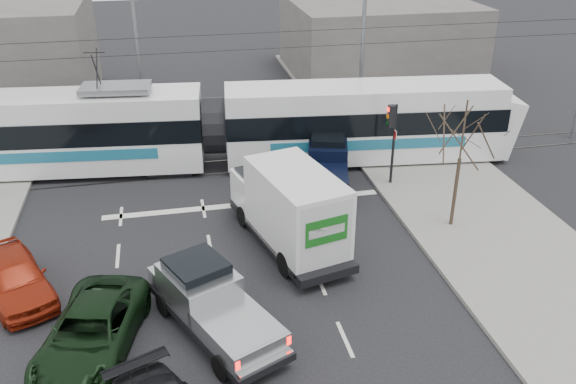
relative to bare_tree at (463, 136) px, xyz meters
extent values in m
plane|color=black|center=(-7.60, -2.50, -3.79)|extent=(120.00, 120.00, 0.00)
cube|color=gray|center=(1.40, -2.50, -3.72)|extent=(6.00, 60.00, 0.15)
cube|color=#33302D|center=(-7.60, 7.50, -3.78)|extent=(60.00, 1.60, 0.03)
cube|color=#68625E|center=(4.40, 21.50, -1.29)|extent=(12.00, 10.00, 5.00)
cylinder|color=#47382B|center=(0.00, 0.00, -2.27)|extent=(0.14, 0.14, 2.75)
cylinder|color=#47382B|center=(0.00, 0.00, 0.23)|extent=(0.07, 0.07, 2.25)
cylinder|color=black|center=(-1.00, 4.00, -1.84)|extent=(0.12, 0.12, 3.60)
cube|color=black|center=(-1.20, 4.00, -0.54)|extent=(0.28, 0.28, 0.95)
cylinder|color=#FF0C07|center=(-1.35, 4.00, -0.24)|extent=(0.06, 0.20, 0.20)
cylinder|color=orange|center=(-1.35, 4.00, -0.54)|extent=(0.06, 0.20, 0.20)
cylinder|color=#05330C|center=(-1.35, 4.00, -0.84)|extent=(0.06, 0.20, 0.20)
cube|color=white|center=(-1.02, 3.85, -1.34)|extent=(0.02, 0.30, 0.40)
cylinder|color=slate|center=(-0.10, 11.50, 0.71)|extent=(0.20, 0.20, 9.00)
cylinder|color=slate|center=(-11.60, 13.50, 0.71)|extent=(0.20, 0.20, 9.00)
cylinder|color=black|center=(-7.60, 7.50, 1.71)|extent=(60.00, 0.03, 0.03)
cylinder|color=black|center=(-7.60, 7.50, 2.41)|extent=(60.00, 0.03, 0.03)
cube|color=white|center=(-15.33, 8.45, -2.76)|extent=(13.13, 4.04, 1.57)
cube|color=black|center=(-15.33, 8.45, -1.55)|extent=(13.20, 4.07, 1.07)
cube|color=white|center=(-15.33, 8.45, -0.59)|extent=(13.12, 3.93, 1.00)
cube|color=#19627E|center=(-15.47, 7.09, -2.47)|extent=(9.00, 0.96, 0.50)
cube|color=white|center=(-1.36, 6.99, -2.76)|extent=(13.13, 4.04, 1.57)
cube|color=black|center=(-1.36, 6.99, -1.55)|extent=(13.20, 4.07, 1.07)
cube|color=white|center=(-1.36, 6.99, -0.59)|extent=(13.12, 3.93, 1.00)
cube|color=#19627E|center=(-1.50, 5.63, -2.47)|extent=(9.00, 0.96, 0.50)
cylinder|color=black|center=(-8.34, 7.72, -1.76)|extent=(1.27, 2.69, 2.60)
cube|color=slate|center=(-12.53, 8.16, 0.14)|extent=(3.16, 1.93, 0.25)
cube|color=black|center=(-10.44, 7.94, -3.61)|extent=(2.23, 2.50, 0.36)
cube|color=black|center=(-6.25, 7.50, -3.61)|extent=(2.23, 2.50, 0.36)
cube|color=black|center=(2.13, 6.63, -3.61)|extent=(2.23, 2.50, 0.36)
cube|color=black|center=(-9.53, -4.43, -3.29)|extent=(3.91, 5.61, 0.23)
cube|color=#A4A6A9|center=(-9.93, -3.56, -2.64)|extent=(2.58, 2.79, 1.06)
cube|color=black|center=(-9.97, -3.48, -2.09)|extent=(2.09, 2.11, 0.51)
cube|color=#A4A6A9|center=(-10.46, -2.40, -2.85)|extent=(1.99, 1.60, 0.51)
cube|color=#A4A6A9|center=(-9.03, -5.50, -2.92)|extent=(2.64, 2.94, 0.60)
cube|color=silver|center=(-8.45, -6.76, -3.17)|extent=(1.61, 0.86, 0.17)
cube|color=#FF0C07|center=(-9.23, -7.00, -2.83)|extent=(0.15, 0.12, 0.26)
cube|color=#FF0C07|center=(-7.76, -6.32, -2.83)|extent=(0.15, 0.12, 0.26)
cylinder|color=black|center=(-11.01, -3.24, -3.42)|extent=(0.54, 0.78, 0.74)
cylinder|color=black|center=(-9.47, -2.53, -3.42)|extent=(0.54, 0.78, 0.74)
cylinder|color=black|center=(-9.58, -6.34, -3.42)|extent=(0.54, 0.78, 0.74)
cylinder|color=black|center=(-8.04, -5.63, -3.42)|extent=(0.54, 0.78, 0.74)
cube|color=black|center=(-6.44, 0.02, -3.30)|extent=(3.64, 6.66, 0.32)
cube|color=white|center=(-7.02, 2.35, -2.53)|extent=(2.37, 1.97, 1.44)
cube|color=black|center=(-7.05, 2.47, -1.99)|extent=(1.97, 1.41, 0.54)
cube|color=silver|center=(-6.29, -0.59, -1.96)|extent=(3.15, 4.70, 2.66)
cube|color=silver|center=(-5.77, -2.66, -1.96)|extent=(1.86, 0.51, 2.34)
cube|color=#145A17|center=(-5.76, -2.70, -1.75)|extent=(1.48, 0.39, 0.91)
cube|color=black|center=(-5.72, -2.86, -3.39)|extent=(1.95, 0.69, 0.16)
cylinder|color=black|center=(-7.86, 1.75, -3.39)|extent=(0.46, 0.85, 0.81)
cylinder|color=black|center=(-6.01, 2.22, -3.39)|extent=(0.46, 0.85, 0.81)
cylinder|color=black|center=(-6.93, -1.93, -3.34)|extent=(0.48, 0.94, 0.90)
cylinder|color=black|center=(-5.08, -1.46, -3.34)|extent=(0.48, 0.94, 0.90)
cube|color=black|center=(-3.76, 4.50, -3.28)|extent=(2.90, 4.99, 0.23)
cube|color=black|center=(-3.55, 5.32, -2.62)|extent=(2.16, 2.35, 1.08)
cube|color=black|center=(-3.52, 5.41, -2.05)|extent=(1.79, 1.74, 0.52)
cube|color=black|center=(-3.25, 6.40, -2.83)|extent=(1.81, 1.25, 0.52)
cube|color=black|center=(-4.03, 3.50, -2.90)|extent=(2.19, 2.48, 0.61)
cube|color=silver|center=(-4.35, 2.32, -3.15)|extent=(1.59, 0.58, 0.17)
cube|color=#590505|center=(-5.06, 2.61, -2.81)|extent=(0.15, 0.11, 0.26)
cube|color=#590505|center=(-3.59, 2.22, -2.81)|extent=(0.15, 0.11, 0.26)
cylinder|color=black|center=(-4.15, 6.16, -3.42)|extent=(0.45, 0.79, 0.75)
cylinder|color=black|center=(-2.60, 5.74, -3.42)|extent=(0.45, 0.79, 0.75)
cylinder|color=black|center=(-4.93, 3.26, -3.42)|extent=(0.45, 0.79, 0.75)
cylinder|color=black|center=(-3.38, 2.84, -3.42)|extent=(0.45, 0.79, 0.75)
imported|color=black|center=(-13.03, -4.53, -3.10)|extent=(3.46, 5.38, 1.38)
imported|color=maroon|center=(-15.63, -1.28, -3.06)|extent=(3.35, 4.63, 1.46)
camera|label=1|loc=(-10.38, -18.87, 8.04)|focal=38.00mm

